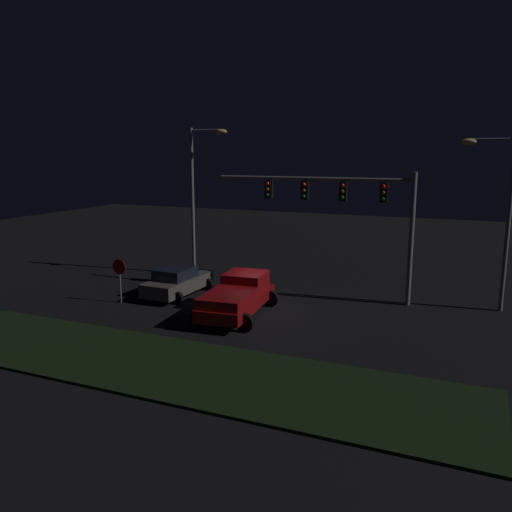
{
  "coord_description": "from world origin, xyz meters",
  "views": [
    {
      "loc": [
        9.32,
        -22.28,
        7.34
      ],
      "look_at": [
        -0.24,
        0.2,
        2.49
      ],
      "focal_mm": 36.19,
      "sensor_mm": 36.0,
      "label": 1
    }
  ],
  "objects_px": {
    "pickup_truck": "(238,294)",
    "street_lamp_right": "(499,203)",
    "car_sedan": "(178,282)",
    "stop_sign": "(119,272)",
    "street_lamp_left": "(199,185)",
    "traffic_signal_gantry": "(344,201)"
  },
  "relations": [
    {
      "from": "street_lamp_left",
      "to": "car_sedan",
      "type": "bearing_deg",
      "value": -75.37
    },
    {
      "from": "street_lamp_right",
      "to": "car_sedan",
      "type": "bearing_deg",
      "value": -166.44
    },
    {
      "from": "street_lamp_left",
      "to": "street_lamp_right",
      "type": "distance_m",
      "value": 16.37
    },
    {
      "from": "pickup_truck",
      "to": "car_sedan",
      "type": "distance_m",
      "value": 4.77
    },
    {
      "from": "pickup_truck",
      "to": "street_lamp_right",
      "type": "bearing_deg",
      "value": -68.14
    },
    {
      "from": "car_sedan",
      "to": "stop_sign",
      "type": "bearing_deg",
      "value": 142.93
    },
    {
      "from": "car_sedan",
      "to": "street_lamp_left",
      "type": "xyz_separation_m",
      "value": [
        -1.21,
        4.65,
        4.75
      ]
    },
    {
      "from": "street_lamp_left",
      "to": "pickup_truck",
      "type": "bearing_deg",
      "value": -49.21
    },
    {
      "from": "pickup_truck",
      "to": "street_lamp_right",
      "type": "height_order",
      "value": "street_lamp_right"
    },
    {
      "from": "car_sedan",
      "to": "street_lamp_right",
      "type": "relative_size",
      "value": 0.55
    },
    {
      "from": "car_sedan",
      "to": "street_lamp_right",
      "type": "distance_m",
      "value": 16.15
    },
    {
      "from": "car_sedan",
      "to": "street_lamp_right",
      "type": "bearing_deg",
      "value": -74.45
    },
    {
      "from": "pickup_truck",
      "to": "stop_sign",
      "type": "relative_size",
      "value": 2.49
    },
    {
      "from": "traffic_signal_gantry",
      "to": "stop_sign",
      "type": "relative_size",
      "value": 4.63
    },
    {
      "from": "car_sedan",
      "to": "stop_sign",
      "type": "relative_size",
      "value": 2.0
    },
    {
      "from": "pickup_truck",
      "to": "car_sedan",
      "type": "height_order",
      "value": "pickup_truck"
    },
    {
      "from": "pickup_truck",
      "to": "stop_sign",
      "type": "xyz_separation_m",
      "value": [
        -6.28,
        -0.48,
        0.56
      ]
    },
    {
      "from": "stop_sign",
      "to": "street_lamp_right",
      "type": "bearing_deg",
      "value": 19.35
    },
    {
      "from": "pickup_truck",
      "to": "street_lamp_right",
      "type": "relative_size",
      "value": 0.68
    },
    {
      "from": "pickup_truck",
      "to": "street_lamp_right",
      "type": "xyz_separation_m",
      "value": [
        10.72,
        5.49,
        4.11
      ]
    },
    {
      "from": "street_lamp_right",
      "to": "pickup_truck",
      "type": "bearing_deg",
      "value": -152.9
    },
    {
      "from": "pickup_truck",
      "to": "traffic_signal_gantry",
      "type": "height_order",
      "value": "traffic_signal_gantry"
    }
  ]
}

